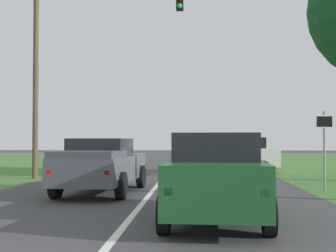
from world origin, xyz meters
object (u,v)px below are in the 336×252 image
(crossing_suv_far, at_px, (233,154))
(traffic_light, at_px, (73,47))
(keep_moving_sign, at_px, (324,140))
(red_suv_near, at_px, (216,174))
(pickup_truck_lead, at_px, (102,164))

(crossing_suv_far, bearing_deg, traffic_light, -150.72)
(keep_moving_sign, bearing_deg, red_suv_near, -123.47)
(pickup_truck_lead, bearing_deg, crossing_suv_far, 61.92)
(pickup_truck_lead, height_order, keep_moving_sign, keep_moving_sign)
(pickup_truck_lead, height_order, traffic_light, traffic_light)
(traffic_light, distance_m, keep_moving_sign, 11.36)
(keep_moving_sign, height_order, crossing_suv_far, keep_moving_sign)
(traffic_light, height_order, keep_moving_sign, traffic_light)
(red_suv_near, distance_m, crossing_suv_far, 14.25)
(traffic_light, distance_m, crossing_suv_far, 9.74)
(pickup_truck_lead, xyz_separation_m, crossing_suv_far, (5.00, 9.37, 0.04))
(pickup_truck_lead, height_order, crossing_suv_far, crossing_suv_far)
(red_suv_near, xyz_separation_m, crossing_suv_far, (1.55, 14.17, -0.02))
(keep_moving_sign, relative_size, crossing_suv_far, 0.57)
(keep_moving_sign, distance_m, crossing_suv_far, 8.54)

